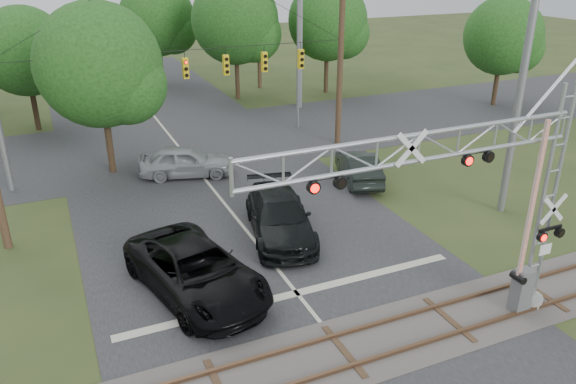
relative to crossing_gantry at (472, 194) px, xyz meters
name	(u,v)px	position (x,y,z in m)	size (l,w,h in m)	color
road_main	(253,239)	(-3.87, 8.37, -4.79)	(14.00, 90.00, 0.02)	#242426
road_cross	(176,144)	(-3.87, 22.37, -4.79)	(90.00, 12.00, 0.02)	#242426
railroad_track	(344,351)	(-3.87, 0.37, -4.77)	(90.00, 3.20, 0.17)	#504945
crossing_gantry	(472,194)	(0.00, 0.00, 0.00)	(11.21, 1.00, 7.80)	gray
traffic_signal_span	(201,63)	(-2.99, 18.37, 0.90)	(19.34, 0.36, 11.50)	slate
pickup_black	(196,271)	(-7.13, 5.38, -3.88)	(3.08, 6.67, 1.85)	black
car_dark	(280,216)	(-2.65, 8.30, -3.92)	(2.48, 6.11, 1.77)	black
sedan_silver	(186,161)	(-4.61, 16.71, -3.96)	(2.00, 4.97, 1.69)	#919498
suv_dark	(359,167)	(3.61, 12.31, -4.02)	(1.66, 4.76, 1.57)	black
streetlight	(296,51)	(4.53, 22.45, 0.45)	(2.50, 0.26, 9.39)	slate
utility_poles	(208,46)	(-1.85, 20.76, 1.43)	(25.82, 28.92, 13.40)	#3A2A1B
treeline	(149,34)	(-3.55, 30.02, 1.02)	(54.80, 26.72, 9.71)	#362718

